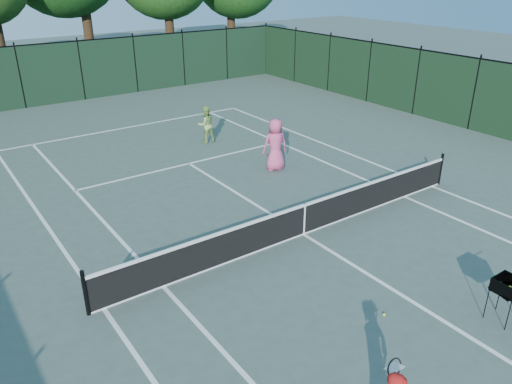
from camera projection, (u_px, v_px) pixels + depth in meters
ground at (303, 234)px, 13.36m from camera, size 90.00×90.00×0.00m
sideline_doubles_left at (104, 309)px, 10.47m from camera, size 0.10×23.77×0.01m
sideline_doubles_right at (432, 186)px, 16.24m from camera, size 0.10×23.77×0.01m
sideline_singles_left at (163, 286)px, 11.19m from camera, size 0.10×23.77×0.01m
sideline_singles_right at (404, 197)px, 15.52m from camera, size 0.10×23.77×0.01m
baseline_far at (130, 127)px, 22.17m from camera, size 10.97×0.10×0.01m
service_line_far at (189, 163)px, 18.10m from camera, size 8.23×0.10×0.01m
center_service_line at (303, 234)px, 13.35m from camera, size 0.10×12.80×0.01m
tennis_net at (304, 219)px, 13.16m from camera, size 11.69×0.09×1.06m
fence_far at (81, 71)px, 26.08m from camera, size 24.00×0.05×3.00m
player_pink at (275, 145)px, 17.23m from camera, size 0.99×0.75×1.83m
player_green at (206, 124)px, 19.98m from camera, size 0.77×0.62×1.49m
ball_hopper at (508, 286)px, 9.83m from camera, size 0.61×0.61×0.97m
loose_ball_midcourt at (384, 315)px, 10.24m from camera, size 0.07×0.07×0.07m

